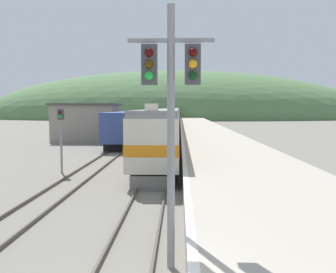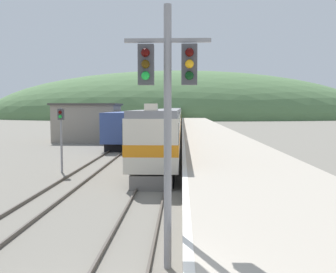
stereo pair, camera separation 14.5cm
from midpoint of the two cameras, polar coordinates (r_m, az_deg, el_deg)
track_main at (r=77.22m, az=0.90°, el=1.15°), size 1.52×180.00×0.16m
track_siding at (r=77.45m, az=-2.50°, el=1.16°), size 1.52×180.00×0.16m
platform at (r=57.33m, az=5.63°, el=0.53°), size 7.04×140.00×1.09m
distant_hills at (r=153.93m, az=1.46°, el=2.66°), size 151.33×68.10×36.70m
station_shed at (r=50.34m, az=-11.49°, el=2.05°), size 8.03×6.37×4.73m
express_train_lead_car at (r=29.78m, az=-0.86°, el=0.37°), size 2.84×20.87×4.42m
carriage_second at (r=51.21m, az=0.34°, el=1.98°), size 2.83×19.85×4.06m
carriage_third at (r=71.93m, az=0.83°, el=2.62°), size 2.83×19.85×4.06m
carriage_fourth at (r=92.65m, az=1.09°, el=2.98°), size 2.83×19.85×4.06m
carriage_fifth at (r=113.37m, az=1.26°, el=3.21°), size 2.83×19.85×4.06m
siding_train at (r=58.12m, az=-4.01°, el=1.95°), size 2.90×43.47×3.73m
signal_mast_main at (r=10.07m, az=0.36°, el=5.51°), size 2.20×0.42×6.82m
signal_post_siding at (r=26.13m, az=-15.11°, el=1.39°), size 0.36×0.42×4.19m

